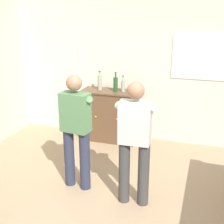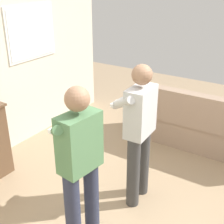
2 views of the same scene
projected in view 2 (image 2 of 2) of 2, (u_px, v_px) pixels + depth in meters
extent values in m
cube|color=silver|center=(31.00, 32.00, 4.72)|extent=(0.96, 0.02, 0.82)
cube|color=white|center=(31.00, 33.00, 4.71)|extent=(0.88, 0.03, 0.74)
cube|color=gray|center=(204.00, 135.00, 4.84)|extent=(0.55, 2.20, 0.42)
cube|color=gray|center=(204.00, 113.00, 4.49)|extent=(0.18, 2.20, 0.51)
cube|color=gray|center=(137.00, 112.00, 5.37)|extent=(0.55, 0.18, 0.64)
cube|color=orange|center=(154.00, 102.00, 5.04)|extent=(0.14, 0.40, 0.36)
cylinder|color=#282D42|center=(73.00, 213.00, 2.96)|extent=(0.15, 0.15, 0.88)
cylinder|color=#282D42|center=(92.00, 199.00, 3.14)|extent=(0.15, 0.15, 0.88)
cube|color=#4C754C|center=(79.00, 142.00, 2.76)|extent=(0.42, 0.27, 0.55)
sphere|color=#8C664C|center=(77.00, 99.00, 2.59)|extent=(0.22, 0.22, 0.22)
cylinder|color=#4C754C|center=(57.00, 131.00, 2.72)|extent=(0.36, 0.38, 0.29)
cylinder|color=#4C754C|center=(75.00, 122.00, 2.89)|extent=(0.29, 0.43, 0.29)
cube|color=white|center=(55.00, 129.00, 2.93)|extent=(0.15, 0.06, 0.04)
cylinder|color=#383838|center=(133.00, 173.00, 3.55)|extent=(0.15, 0.15, 0.88)
cylinder|color=#383838|center=(143.00, 162.00, 3.76)|extent=(0.15, 0.15, 0.88)
cube|color=#B7B7B7|center=(141.00, 112.00, 3.36)|extent=(0.41, 0.24, 0.55)
sphere|color=#8C664C|center=(142.00, 75.00, 3.19)|extent=(0.22, 0.22, 0.22)
cylinder|color=#B7B7B7|center=(123.00, 103.00, 3.30)|extent=(0.32, 0.41, 0.29)
cylinder|color=#B7B7B7|center=(132.00, 96.00, 3.48)|extent=(0.34, 0.40, 0.29)
cube|color=white|center=(115.00, 104.00, 3.50)|extent=(0.15, 0.05, 0.04)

